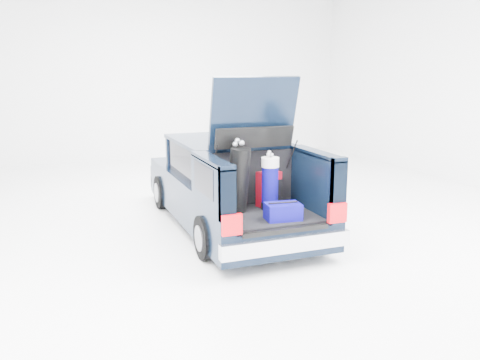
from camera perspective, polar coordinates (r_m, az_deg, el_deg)
name	(u,v)px	position (r m, az deg, el deg)	size (l,w,h in m)	color
ground	(229,225)	(8.57, -1.20, -5.08)	(14.00, 14.00, 0.00)	white
car	(227,185)	(8.49, -1.46, -0.54)	(1.87, 4.65, 2.47)	black
red_suitcase	(269,189)	(7.40, 3.27, -1.04)	(0.37, 0.29, 0.54)	#6B030E
black_golf_bag	(239,180)	(7.05, -0.15, 0.03)	(0.37, 0.44, 1.03)	black
blue_golf_bag	(270,183)	(7.24, 3.38, -0.31)	(0.31, 0.31, 0.85)	black
blue_duffel	(283,211)	(6.80, 4.84, -3.53)	(0.49, 0.35, 0.24)	#090466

